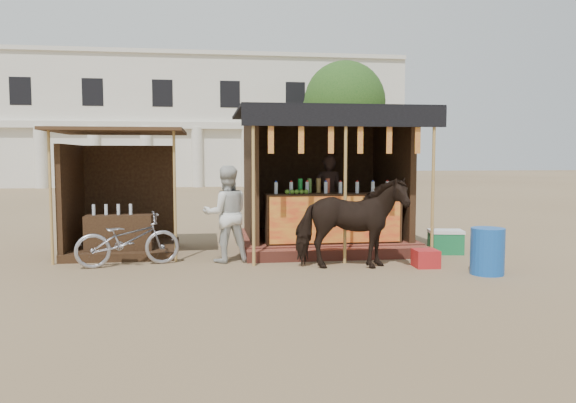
# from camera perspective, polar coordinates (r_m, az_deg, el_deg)

# --- Properties ---
(ground) EXTENTS (120.00, 120.00, 0.00)m
(ground) POSITION_cam_1_polar(r_m,az_deg,el_deg) (8.28, 1.58, -8.51)
(ground) COLOR #846B4C
(ground) RESTS_ON ground
(main_stall) EXTENTS (3.60, 3.61, 2.78)m
(main_stall) POSITION_cam_1_polar(r_m,az_deg,el_deg) (11.58, 3.71, 0.39)
(main_stall) COLOR brown
(main_stall) RESTS_ON ground
(secondary_stall) EXTENTS (2.40, 2.40, 2.38)m
(secondary_stall) POSITION_cam_1_polar(r_m,az_deg,el_deg) (11.37, -17.22, -0.77)
(secondary_stall) COLOR #3D2A16
(secondary_stall) RESTS_ON ground
(cow) EXTENTS (1.89, 1.01, 1.54)m
(cow) POSITION_cam_1_polar(r_m,az_deg,el_deg) (9.39, 6.37, -2.21)
(cow) COLOR black
(cow) RESTS_ON ground
(motorbike) EXTENTS (1.84, 1.01, 0.91)m
(motorbike) POSITION_cam_1_polar(r_m,az_deg,el_deg) (10.00, -15.95, -3.73)
(motorbike) COLOR #9D9CA4
(motorbike) RESTS_ON ground
(bystander) EXTENTS (0.92, 0.77, 1.71)m
(bystander) POSITION_cam_1_polar(r_m,az_deg,el_deg) (10.00, -6.29, -1.27)
(bystander) COLOR silver
(bystander) RESTS_ON ground
(blue_barrel) EXTENTS (0.61, 0.61, 0.74)m
(blue_barrel) POSITION_cam_1_polar(r_m,az_deg,el_deg) (9.51, 19.60, -4.78)
(blue_barrel) COLOR #164FA7
(blue_barrel) RESTS_ON ground
(red_crate) EXTENTS (0.41, 0.43, 0.30)m
(red_crate) POSITION_cam_1_polar(r_m,az_deg,el_deg) (9.85, 13.81, -5.63)
(red_crate) COLOR #AC1C1D
(red_crate) RESTS_ON ground
(cooler) EXTENTS (0.71, 0.55, 0.46)m
(cooler) POSITION_cam_1_polar(r_m,az_deg,el_deg) (11.28, 15.72, -3.94)
(cooler) COLOR #186F3C
(cooler) RESTS_ON ground
(background_building) EXTENTS (26.00, 7.45, 8.18)m
(background_building) POSITION_cam_1_polar(r_m,az_deg,el_deg) (37.95, -9.14, 7.77)
(background_building) COLOR silver
(background_building) RESTS_ON ground
(tree) EXTENTS (4.50, 4.40, 7.00)m
(tree) POSITION_cam_1_polar(r_m,az_deg,el_deg) (31.05, 5.35, 9.72)
(tree) COLOR #382314
(tree) RESTS_ON ground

